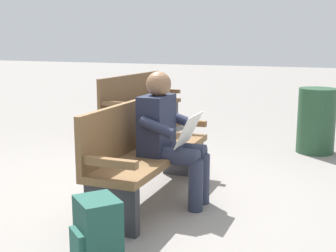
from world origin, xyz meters
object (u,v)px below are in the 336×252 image
object	(u,v)px
backpack	(97,233)
bench_far	(139,103)
bench_near	(146,150)
trash_bin	(316,121)
person_seated	(169,134)

from	to	relation	value
backpack	bench_far	distance (m)	4.25
bench_far	bench_near	bearing A→B (deg)	30.18
backpack	trash_bin	xyz separation A→B (m)	(-3.64, 1.11, 0.19)
person_seated	backpack	size ratio (longest dim) A/B	2.59
bench_near	person_seated	bearing A→B (deg)	80.84
backpack	bench_far	world-z (taller)	bench_far
person_seated	bench_near	bearing A→B (deg)	-99.16
person_seated	trash_bin	size ratio (longest dim) A/B	1.41
person_seated	bench_far	size ratio (longest dim) A/B	0.64
bench_near	person_seated	xyz separation A→B (m)	(0.04, 0.23, 0.17)
bench_near	backpack	distance (m)	1.32
bench_near	backpack	bearing A→B (deg)	9.61
backpack	trash_bin	distance (m)	3.81
trash_bin	bench_far	bearing A→B (deg)	-96.77
person_seated	trash_bin	distance (m)	2.65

